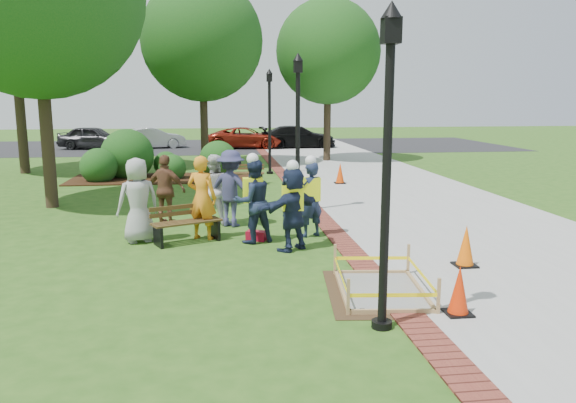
{
  "coord_description": "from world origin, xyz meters",
  "views": [
    {
      "loc": [
        -0.93,
        -9.98,
        3.07
      ],
      "look_at": [
        0.5,
        1.2,
        1.0
      ],
      "focal_mm": 35.0,
      "sensor_mm": 36.0,
      "label": 1
    }
  ],
  "objects": [
    {
      "name": "ground",
      "position": [
        0.0,
        0.0,
        0.0
      ],
      "size": [
        100.0,
        100.0,
        0.0
      ],
      "primitive_type": "plane",
      "color": "#285116",
      "rests_on": "ground"
    },
    {
      "name": "sidewalk",
      "position": [
        5.0,
        10.0,
        0.01
      ],
      "size": [
        6.0,
        60.0,
        0.02
      ],
      "primitive_type": "cube",
      "color": "#9E9E99",
      "rests_on": "ground"
    },
    {
      "name": "brick_edging",
      "position": [
        1.75,
        10.0,
        0.01
      ],
      "size": [
        0.5,
        60.0,
        0.03
      ],
      "primitive_type": "cube",
      "color": "maroon",
      "rests_on": "ground"
    },
    {
      "name": "mulch_bed",
      "position": [
        -3.0,
        12.0,
        0.02
      ],
      "size": [
        7.0,
        3.0,
        0.05
      ],
      "primitive_type": "cube",
      "color": "#381E0F",
      "rests_on": "ground"
    },
    {
      "name": "parking_lot",
      "position": [
        0.0,
        27.0,
        0.0
      ],
      "size": [
        36.0,
        12.0,
        0.01
      ],
      "primitive_type": "cube",
      "color": "black",
      "rests_on": "ground"
    },
    {
      "name": "wet_concrete_pad",
      "position": [
        1.65,
        -1.64,
        0.23
      ],
      "size": [
        1.94,
        2.47,
        0.55
      ],
      "color": "#47331E",
      "rests_on": "ground"
    },
    {
      "name": "bench_near",
      "position": [
        -1.6,
        1.99,
        0.26
      ],
      "size": [
        1.55,
        1.04,
        0.8
      ],
      "color": "brown",
      "rests_on": "ground"
    },
    {
      "name": "bench_far",
      "position": [
        0.12,
        10.25,
        0.23
      ],
      "size": [
        1.36,
        0.57,
        0.72
      ],
      "color": "brown",
      "rests_on": "ground"
    },
    {
      "name": "cone_front",
      "position": [
        2.47,
        -2.71,
        0.36
      ],
      "size": [
        0.37,
        0.37,
        0.74
      ],
      "color": "black",
      "rests_on": "ground"
    },
    {
      "name": "cone_back",
      "position": [
        3.59,
        -0.47,
        0.38
      ],
      "size": [
        0.4,
        0.4,
        0.79
      ],
      "color": "black",
      "rests_on": "ground"
    },
    {
      "name": "cone_far",
      "position": [
        3.53,
        9.89,
        0.37
      ],
      "size": [
        0.39,
        0.39,
        0.77
      ],
      "color": "black",
      "rests_on": "ground"
    },
    {
      "name": "toolbox",
      "position": [
        -0.1,
        1.99,
        0.11
      ],
      "size": [
        0.48,
        0.38,
        0.21
      ],
      "primitive_type": "cube",
      "rotation": [
        0.0,
        0.0,
        -0.4
      ],
      "color": "maroon",
      "rests_on": "ground"
    },
    {
      "name": "lamp_near",
      "position": [
        1.25,
        -3.0,
        2.48
      ],
      "size": [
        0.28,
        0.28,
        4.26
      ],
      "color": "black",
      "rests_on": "ground"
    },
    {
      "name": "lamp_mid",
      "position": [
        1.25,
        5.0,
        2.48
      ],
      "size": [
        0.28,
        0.28,
        4.26
      ],
      "color": "black",
      "rests_on": "ground"
    },
    {
      "name": "lamp_far",
      "position": [
        1.25,
        13.0,
        2.48
      ],
      "size": [
        0.28,
        0.28,
        4.26
      ],
      "color": "black",
      "rests_on": "ground"
    },
    {
      "name": "tree_back",
      "position": [
        -1.46,
        16.38,
        5.65
      ],
      "size": [
        5.49,
        5.49,
        8.4
      ],
      "color": "#3D2D1E",
      "rests_on": "ground"
    },
    {
      "name": "tree_right",
      "position": [
        4.56,
        17.63,
        5.31
      ],
      "size": [
        5.08,
        5.08,
        7.86
      ],
      "color": "#3D2D1E",
      "rests_on": "ground"
    },
    {
      "name": "shrub_a",
      "position": [
        -5.3,
        11.56,
        0.0
      ],
      "size": [
        1.37,
        1.37,
        1.37
      ],
      "primitive_type": "sphere",
      "color": "#154B16",
      "rests_on": "ground"
    },
    {
      "name": "shrub_b",
      "position": [
        -4.41,
        12.67,
        0.0
      ],
      "size": [
        2.06,
        2.06,
        2.06
      ],
      "primitive_type": "sphere",
      "color": "#154B16",
      "rests_on": "ground"
    },
    {
      "name": "shrub_c",
      "position": [
        -2.63,
        11.86,
        0.0
      ],
      "size": [
        1.05,
        1.05,
        1.05
      ],
      "primitive_type": "sphere",
      "color": "#154B16",
      "rests_on": "ground"
    },
    {
      "name": "shrub_d",
      "position": [
        -0.87,
        12.79,
        0.0
      ],
      "size": [
        1.52,
        1.52,
        1.52
      ],
      "primitive_type": "sphere",
      "color": "#154B16",
      "rests_on": "ground"
    },
    {
      "name": "shrub_e",
      "position": [
        -2.99,
        13.35,
        0.0
      ],
      "size": [
        1.02,
        1.02,
        1.02
      ],
      "primitive_type": "sphere",
      "color": "#154B16",
      "rests_on": "ground"
    },
    {
      "name": "casual_person_a",
      "position": [
        -2.63,
        2.18,
        0.92
      ],
      "size": [
        0.69,
        0.58,
        1.84
      ],
      "color": "#9C9C9C",
      "rests_on": "ground"
    },
    {
      "name": "casual_person_b",
      "position": [
        -1.27,
        2.28,
        0.93
      ],
      "size": [
        0.7,
        0.59,
        1.85
      ],
      "color": "orange",
      "rests_on": "ground"
    },
    {
      "name": "casual_person_c",
      "position": [
        -1.02,
        3.79,
        0.86
      ],
      "size": [
        0.64,
        0.52,
        1.73
      ],
      "color": "silver",
      "rests_on": "ground"
    },
    {
      "name": "casual_person_d",
      "position": [
        -2.18,
        3.84,
        0.86
      ],
      "size": [
        0.65,
        0.54,
        1.73
      ],
      "color": "brown",
      "rests_on": "ground"
    },
    {
      "name": "casual_person_e",
      "position": [
        -0.6,
        3.48,
        0.93
      ],
      "size": [
        0.7,
        0.62,
        1.86
      ],
      "color": "#313156",
      "rests_on": "ground"
    },
    {
      "name": "hivis_worker_a",
      "position": [
        0.58,
        1.12,
        0.92
      ],
      "size": [
        0.65,
        0.61,
        1.86
      ],
      "color": "#1B2647",
      "rests_on": "ground"
    },
    {
      "name": "hivis_worker_b",
      "position": [
        1.13,
        2.2,
        0.92
      ],
      "size": [
        0.63,
        0.53,
        1.84
      ],
      "color": "#1B1E48",
      "rests_on": "ground"
    },
    {
      "name": "hivis_worker_c",
      "position": [
        -0.18,
        1.83,
        0.96
      ],
      "size": [
        0.66,
        0.54,
        1.94
      ],
      "color": "#18273F",
      "rests_on": "ground"
    },
    {
      "name": "parked_car_a",
      "position": [
        -8.4,
        25.76,
        0.0
      ],
      "size": [
        3.01,
        5.08,
        1.55
      ],
      "primitive_type": "imported",
      "rotation": [
        0.0,
        0.0,
        1.36
      ],
      "color": "black",
      "rests_on": "ground"
    },
    {
      "name": "parked_car_b",
      "position": [
        -4.83,
        25.97,
        0.0
      ],
      "size": [
        2.91,
        4.63,
        1.4
      ],
      "primitive_type": "imported",
      "rotation": [
        0.0,
        0.0,
        1.83
      ],
      "color": "#A9A8AD",
      "rests_on": "ground"
    },
    {
      "name": "parked_car_c",
      "position": [
        0.96,
        25.24,
        0.0
      ],
      "size": [
        2.39,
        4.58,
        1.43
      ],
      "primitive_type": "imported",
      "rotation": [
        0.0,
        0.0,
        1.46
      ],
      "color": "maroon",
      "rests_on": "ground"
    },
    {
      "name": "parked_car_d",
      "position": [
        4.19,
        25.17,
        0.0
      ],
      "size": [
        2.31,
        4.75,
        1.51
      ],
      "primitive_type": "imported",
      "rotation": [
        0.0,
        0.0,
        1.64
      ],
      "color": "black",
      "rests_on": "ground"
    }
  ]
}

